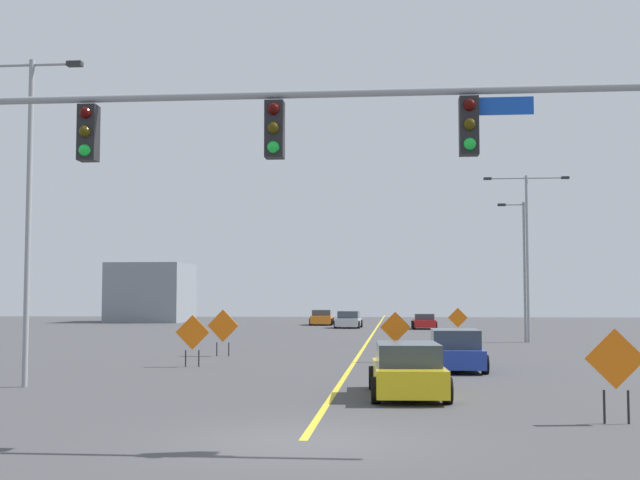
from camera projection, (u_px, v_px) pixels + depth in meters
name	position (u px, v px, depth m)	size (l,w,h in m)	color
ground	(303.00, 441.00, 14.91)	(189.51, 189.51, 0.00)	#444447
road_centre_stripe	(376.00, 329.00, 67.21)	(0.16, 105.28, 0.01)	yellow
traffic_signal_assembly	(173.00, 154.00, 15.47)	(14.11, 0.44, 6.91)	gray
street_lamp_mid_left	(527.00, 243.00, 47.95)	(4.83, 0.24, 9.52)	gray
street_lamp_far_left	(29.00, 196.00, 24.26)	(3.01, 0.24, 9.46)	gray
street_lamp_near_left	(523.00, 265.00, 48.11)	(1.55, 0.24, 8.02)	gray
construction_sign_median_far	(223.00, 327.00, 36.55)	(1.40, 0.24, 2.02)	orange
construction_sign_left_shoulder	(395.00, 330.00, 33.15)	(1.21, 0.10, 1.98)	orange
construction_sign_right_lane	(615.00, 364.00, 16.99)	(1.22, 0.05, 1.91)	orange
construction_sign_median_near	(458.00, 320.00, 48.60)	(1.14, 0.07, 1.94)	orange
construction_sign_right_shoulder	(192.00, 335.00, 30.89)	(1.27, 0.05, 1.90)	orange
car_silver_passing	(349.00, 320.00, 70.14)	(2.23, 4.07, 1.40)	#B7BABF
car_blue_approaching	(455.00, 351.00, 29.45)	(2.00, 4.41, 1.43)	#1E389E
car_yellow_mid	(407.00, 371.00, 21.64)	(2.12, 4.60, 1.38)	gold
car_orange_far	(322.00, 318.00, 77.73)	(2.21, 4.65, 1.39)	orange
car_red_distant	(424.00, 322.00, 67.84)	(2.00, 3.87, 1.22)	red
roadside_building_west	(151.00, 293.00, 87.63)	(7.60, 8.37, 6.06)	gray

